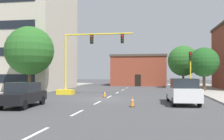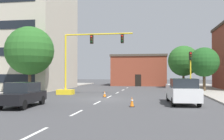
# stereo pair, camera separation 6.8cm
# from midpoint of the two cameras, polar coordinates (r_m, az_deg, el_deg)

# --- Properties ---
(ground_plane) EXTENTS (160.00, 160.00, 0.00)m
(ground_plane) POSITION_cam_midpoint_polar(r_m,az_deg,el_deg) (24.15, -1.57, -6.41)
(ground_plane) COLOR #424244
(sidewalk_left) EXTENTS (6.00, 56.00, 0.14)m
(sidewalk_left) POSITION_cam_midpoint_polar(r_m,az_deg,el_deg) (36.14, -19.22, -4.38)
(sidewalk_left) COLOR #9E998E
(sidewalk_left) RESTS_ON ground_plane
(lane_stripe_seg_0) EXTENTS (0.16, 2.40, 0.01)m
(lane_stripe_seg_0) POSITION_cam_midpoint_polar(r_m,az_deg,el_deg) (10.92, -16.49, -13.27)
(lane_stripe_seg_0) COLOR silver
(lane_stripe_seg_0) RESTS_ON ground_plane
(lane_stripe_seg_1) EXTENTS (0.16, 2.40, 0.01)m
(lane_stripe_seg_1) POSITION_cam_midpoint_polar(r_m,az_deg,el_deg) (15.96, -7.62, -9.30)
(lane_stripe_seg_1) COLOR silver
(lane_stripe_seg_1) RESTS_ON ground_plane
(lane_stripe_seg_2) EXTENTS (0.16, 2.40, 0.01)m
(lane_stripe_seg_2) POSITION_cam_midpoint_polar(r_m,az_deg,el_deg) (21.23, -3.16, -7.18)
(lane_stripe_seg_2) COLOR silver
(lane_stripe_seg_2) RESTS_ON ground_plane
(lane_stripe_seg_3) EXTENTS (0.16, 2.40, 0.01)m
(lane_stripe_seg_3) POSITION_cam_midpoint_polar(r_m,az_deg,el_deg) (26.59, -0.51, -5.88)
(lane_stripe_seg_3) COLOR silver
(lane_stripe_seg_3) RESTS_ON ground_plane
(lane_stripe_seg_4) EXTENTS (0.16, 2.40, 0.01)m
(lane_stripe_seg_4) POSITION_cam_midpoint_polar(r_m,az_deg,el_deg) (32.00, 1.24, -5.02)
(lane_stripe_seg_4) COLOR silver
(lane_stripe_seg_4) RESTS_ON ground_plane
(lane_stripe_seg_5) EXTENTS (0.16, 2.40, 0.01)m
(lane_stripe_seg_5) POSITION_cam_midpoint_polar(r_m,az_deg,el_deg) (37.44, 2.48, -4.40)
(lane_stripe_seg_5) COLOR silver
(lane_stripe_seg_5) RESTS_ON ground_plane
(lane_stripe_seg_6) EXTENTS (0.16, 2.40, 0.01)m
(lane_stripe_seg_6) POSITION_cam_midpoint_polar(r_m,az_deg,el_deg) (42.89, 3.41, -3.94)
(lane_stripe_seg_6) COLOR silver
(lane_stripe_seg_6) RESTS_ON ground_plane
(building_tall_left) EXTENTS (15.72, 13.79, 17.57)m
(building_tall_left) POSITION_cam_midpoint_polar(r_m,az_deg,el_deg) (43.35, -20.05, 7.79)
(building_tall_left) COLOR beige
(building_tall_left) RESTS_ON ground_plane
(building_brick_center) EXTENTS (10.77, 8.98, 6.01)m
(building_brick_center) POSITION_cam_midpoint_polar(r_m,az_deg,el_deg) (52.71, 6.13, -0.07)
(building_brick_center) COLOR brown
(building_brick_center) RESTS_ON ground_plane
(traffic_signal_gantry) EXTENTS (8.54, 1.20, 6.83)m
(traffic_signal_gantry) POSITION_cam_midpoint_polar(r_m,az_deg,el_deg) (29.52, -8.17, -1.08)
(traffic_signal_gantry) COLOR yellow
(traffic_signal_gantry) RESTS_ON ground_plane
(traffic_light_pole_right) EXTENTS (0.32, 0.47, 4.80)m
(traffic_light_pole_right) POSITION_cam_midpoint_polar(r_m,az_deg,el_deg) (30.10, 16.93, 1.46)
(traffic_light_pole_right) COLOR yellow
(traffic_light_pole_right) RESTS_ON ground_plane
(tree_right_far) EXTENTS (4.94, 4.94, 6.89)m
(tree_right_far) POSITION_cam_midpoint_polar(r_m,az_deg,el_deg) (43.61, 15.46, 1.94)
(tree_right_far) COLOR brown
(tree_right_far) RESTS_ON ground_plane
(tree_right_mid) EXTENTS (3.83, 3.83, 5.77)m
(tree_right_mid) POSITION_cam_midpoint_polar(r_m,az_deg,el_deg) (35.71, 19.63, 1.63)
(tree_right_mid) COLOR brown
(tree_right_mid) RESTS_ON ground_plane
(tree_left_near) EXTENTS (5.70, 5.70, 7.91)m
(tree_left_near) POSITION_cam_midpoint_polar(r_m,az_deg,el_deg) (32.10, -17.57, 4.05)
(tree_left_near) COLOR brown
(tree_left_near) RESTS_ON ground_plane
(pickup_truck_white) EXTENTS (2.31, 5.51, 1.99)m
(pickup_truck_white) POSITION_cam_midpoint_polar(r_m,az_deg,el_deg) (21.01, 15.26, -4.56)
(pickup_truck_white) COLOR white
(pickup_truck_white) RESTS_ON ground_plane
(sedan_black_near_left) EXTENTS (2.07, 4.58, 1.74)m
(sedan_black_near_left) POSITION_cam_midpoint_polar(r_m,az_deg,el_deg) (19.53, -18.94, -5.09)
(sedan_black_near_left) COLOR black
(sedan_black_near_left) RESTS_ON ground_plane
(traffic_cone_roadside_a) EXTENTS (0.36, 0.36, 0.73)m
(traffic_cone_roadside_a) POSITION_cam_midpoint_polar(r_m,az_deg,el_deg) (18.64, 4.52, -6.97)
(traffic_cone_roadside_a) COLOR black
(traffic_cone_roadside_a) RESTS_ON ground_plane
(traffic_cone_roadside_b) EXTENTS (0.36, 0.36, 0.60)m
(traffic_cone_roadside_b) POSITION_cam_midpoint_polar(r_m,az_deg,el_deg) (26.18, -1.56, -5.33)
(traffic_cone_roadside_b) COLOR black
(traffic_cone_roadside_b) RESTS_ON ground_plane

